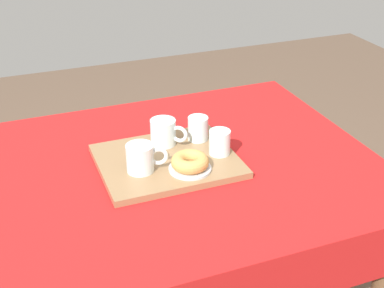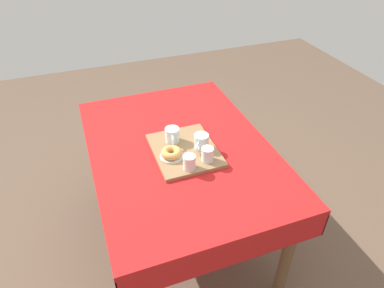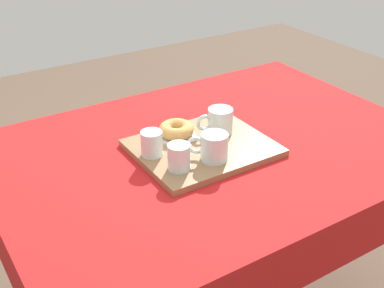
% 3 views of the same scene
% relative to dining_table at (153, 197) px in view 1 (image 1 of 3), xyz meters
% --- Properties ---
extents(dining_table, '(1.36, 0.97, 0.76)m').
position_rel_dining_table_xyz_m(dining_table, '(0.00, 0.00, 0.00)').
color(dining_table, red).
rests_on(dining_table, ground).
extents(serving_tray, '(0.41, 0.34, 0.02)m').
position_rel_dining_table_xyz_m(serving_tray, '(-0.05, -0.01, 0.11)').
color(serving_tray, olive).
rests_on(serving_tray, dining_table).
extents(tea_mug_left, '(0.12, 0.08, 0.08)m').
position_rel_dining_table_xyz_m(tea_mug_left, '(0.04, 0.03, 0.16)').
color(tea_mug_left, silver).
rests_on(tea_mug_left, serving_tray).
extents(tea_mug_right, '(0.11, 0.10, 0.08)m').
position_rel_dining_table_xyz_m(tea_mug_right, '(-0.07, -0.10, 0.16)').
color(tea_mug_right, silver).
rests_on(tea_mug_right, serving_tray).
extents(water_glass_near, '(0.06, 0.06, 0.08)m').
position_rel_dining_table_xyz_m(water_glass_near, '(-0.18, -0.09, 0.16)').
color(water_glass_near, silver).
rests_on(water_glass_near, serving_tray).
extents(water_glass_far, '(0.06, 0.06, 0.08)m').
position_rel_dining_table_xyz_m(water_glass_far, '(-0.21, 0.02, 0.16)').
color(water_glass_far, silver).
rests_on(water_glass_far, serving_tray).
extents(donut_plate_left, '(0.12, 0.12, 0.01)m').
position_rel_dining_table_xyz_m(donut_plate_left, '(-0.09, 0.08, 0.12)').
color(donut_plate_left, silver).
rests_on(donut_plate_left, serving_tray).
extents(sugar_donut_left, '(0.11, 0.11, 0.04)m').
position_rel_dining_table_xyz_m(sugar_donut_left, '(-0.09, 0.08, 0.15)').
color(sugar_donut_left, tan).
rests_on(sugar_donut_left, donut_plate_left).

